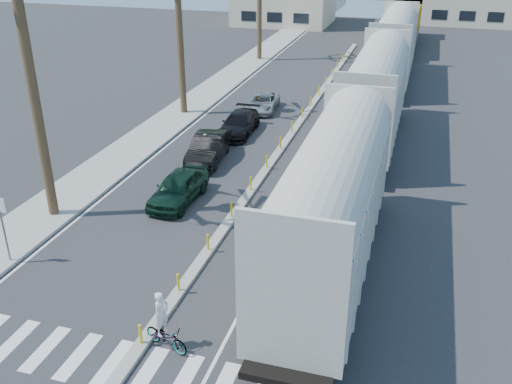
# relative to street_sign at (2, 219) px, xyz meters

# --- Properties ---
(ground) EXTENTS (140.00, 140.00, 0.00)m
(ground) POSITION_rel_street_sign_xyz_m (7.30, -2.00, -1.97)
(ground) COLOR #28282B
(ground) RESTS_ON ground
(sidewalk) EXTENTS (3.00, 90.00, 0.15)m
(sidewalk) POSITION_rel_street_sign_xyz_m (-1.20, 23.00, -1.90)
(sidewalk) COLOR gray
(sidewalk) RESTS_ON ground
(rails) EXTENTS (1.56, 100.00, 0.06)m
(rails) POSITION_rel_street_sign_xyz_m (12.30, 26.00, -1.94)
(rails) COLOR black
(rails) RESTS_ON ground
(median) EXTENTS (0.45, 60.00, 0.85)m
(median) POSITION_rel_street_sign_xyz_m (7.30, 17.96, -1.88)
(median) COLOR gray
(median) RESTS_ON ground
(crosswalk) EXTENTS (14.00, 2.20, 0.01)m
(crosswalk) POSITION_rel_street_sign_xyz_m (7.30, -4.00, -1.97)
(crosswalk) COLOR silver
(crosswalk) RESTS_ON ground
(lane_markings) EXTENTS (9.42, 90.00, 0.01)m
(lane_markings) POSITION_rel_street_sign_xyz_m (5.15, 23.00, -1.97)
(lane_markings) COLOR silver
(lane_markings) RESTS_ON ground
(freight_train) EXTENTS (3.00, 60.94, 5.85)m
(freight_train) POSITION_rel_street_sign_xyz_m (12.30, 23.46, 0.93)
(freight_train) COLOR #B3B1A4
(freight_train) RESTS_ON ground
(street_sign) EXTENTS (0.60, 0.08, 3.00)m
(street_sign) POSITION_rel_street_sign_xyz_m (0.00, 0.00, 0.00)
(street_sign) COLOR slate
(street_sign) RESTS_ON ground
(car_lead) EXTENTS (2.00, 4.47, 1.49)m
(car_lead) POSITION_rel_street_sign_xyz_m (4.26, 7.03, -1.23)
(car_lead) COLOR black
(car_lead) RESTS_ON ground
(car_second) EXTENTS (2.52, 4.98, 1.54)m
(car_second) POSITION_rel_street_sign_xyz_m (3.78, 12.31, -1.20)
(car_second) COLOR black
(car_second) RESTS_ON ground
(car_third) EXTENTS (2.17, 4.79, 1.36)m
(car_third) POSITION_rel_street_sign_xyz_m (4.02, 17.14, -1.29)
(car_third) COLOR black
(car_third) RESTS_ON ground
(car_rear) EXTENTS (2.63, 4.51, 1.16)m
(car_rear) POSITION_rel_street_sign_xyz_m (4.13, 22.33, -1.39)
(car_rear) COLOR #ABAEB1
(car_rear) RESTS_ON ground
(cyclist) EXTENTS (1.55, 2.02, 2.09)m
(cyclist) POSITION_rel_street_sign_xyz_m (8.09, -2.82, -1.32)
(cyclist) COLOR #9EA0A5
(cyclist) RESTS_ON ground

